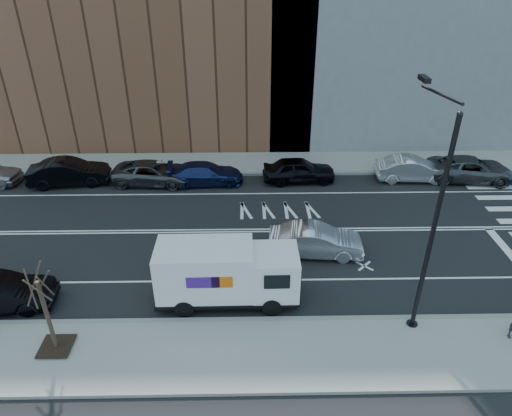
{
  "coord_description": "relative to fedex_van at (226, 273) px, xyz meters",
  "views": [
    {
      "loc": [
        0.41,
        -21.02,
        13.46
      ],
      "look_at": [
        0.79,
        0.03,
        1.4
      ],
      "focal_mm": 32.0,
      "sensor_mm": 36.0,
      "label": 1
    }
  ],
  "objects": [
    {
      "name": "ground",
      "position": [
        0.59,
        5.6,
        -1.46
      ],
      "size": [
        120.0,
        120.0,
        0.0
      ],
      "primitive_type": "plane",
      "color": "black",
      "rests_on": "ground"
    },
    {
      "name": "sidewalk_near",
      "position": [
        0.59,
        -3.2,
        -1.39
      ],
      "size": [
        44.0,
        3.6,
        0.15
      ],
      "primitive_type": "cube",
      "color": "gray",
      "rests_on": "ground"
    },
    {
      "name": "sidewalk_far",
      "position": [
        0.59,
        14.4,
        -1.39
      ],
      "size": [
        44.0,
        3.6,
        0.15
      ],
      "primitive_type": "cube",
      "color": "gray",
      "rests_on": "ground"
    },
    {
      "name": "curb_near",
      "position": [
        0.59,
        -1.4,
        -1.38
      ],
      "size": [
        44.0,
        0.25,
        0.17
      ],
      "primitive_type": "cube",
      "color": "gray",
      "rests_on": "ground"
    },
    {
      "name": "curb_far",
      "position": [
        0.59,
        12.6,
        -1.38
      ],
      "size": [
        44.0,
        0.25,
        0.17
      ],
      "primitive_type": "cube",
      "color": "gray",
      "rests_on": "ground"
    },
    {
      "name": "road_markings",
      "position": [
        0.59,
        5.6,
        -1.46
      ],
      "size": [
        40.0,
        8.6,
        0.01
      ],
      "primitive_type": null,
      "color": "white",
      "rests_on": "ground"
    },
    {
      "name": "streetlight",
      "position": [
        7.59,
        -1.31,
        3.62
      ],
      "size": [
        0.44,
        4.02,
        9.34
      ],
      "color": "black",
      "rests_on": "ground"
    },
    {
      "name": "street_tree",
      "position": [
        -6.41,
        -2.8,
        -0.01
      ],
      "size": [
        1.2,
        1.2,
        3.75
      ],
      "color": "black",
      "rests_on": "ground"
    },
    {
      "name": "fedex_van",
      "position": [
        0.0,
        0.0,
        0.0
      ],
      "size": [
        6.11,
        2.22,
        2.78
      ],
      "rotation": [
        0.0,
        0.0,
        0.01
      ],
      "color": "black",
      "rests_on": "ground"
    },
    {
      "name": "far_parked_b",
      "position": [
        -10.61,
        11.48,
        -0.62
      ],
      "size": [
        5.28,
        2.44,
        1.67
      ],
      "primitive_type": "imported",
      "rotation": [
        0.0,
        0.0,
        1.71
      ],
      "color": "black",
      "rests_on": "ground"
    },
    {
      "name": "far_parked_c",
      "position": [
        -5.22,
        11.55,
        -0.74
      ],
      "size": [
        5.35,
        2.78,
        1.44
      ],
      "primitive_type": "imported",
      "rotation": [
        0.0,
        0.0,
        1.49
      ],
      "color": "#45484C",
      "rests_on": "ground"
    },
    {
      "name": "far_parked_d",
      "position": [
        -1.81,
        11.41,
        -0.75
      ],
      "size": [
        4.97,
        2.25,
        1.41
      ],
      "primitive_type": "imported",
      "rotation": [
        0.0,
        0.0,
        1.63
      ],
      "color": "navy",
      "rests_on": "ground"
    },
    {
      "name": "far_parked_e",
      "position": [
        4.3,
        11.63,
        -0.66
      ],
      "size": [
        4.79,
        2.11,
        1.6
      ],
      "primitive_type": "imported",
      "rotation": [
        0.0,
        0.0,
        1.62
      ],
      "color": "black",
      "rests_on": "ground"
    },
    {
      "name": "far_parked_f",
      "position": [
        11.79,
        11.69,
        -0.68
      ],
      "size": [
        4.83,
        1.87,
        1.57
      ],
      "primitive_type": "imported",
      "rotation": [
        0.0,
        0.0,
        1.53
      ],
      "color": "silver",
      "rests_on": "ground"
    },
    {
      "name": "far_parked_g",
      "position": [
        15.65,
        11.65,
        -0.69
      ],
      "size": [
        5.8,
        3.21,
        1.54
      ],
      "primitive_type": "imported",
      "rotation": [
        0.0,
        0.0,
        1.45
      ],
      "color": "#474A4E",
      "rests_on": "ground"
    },
    {
      "name": "driving_sedan",
      "position": [
        4.3,
        3.39,
        -0.69
      ],
      "size": [
        4.78,
        1.97,
        1.54
      ],
      "primitive_type": "imported",
      "rotation": [
        0.0,
        0.0,
        1.5
      ],
      "color": "silver",
      "rests_on": "ground"
    }
  ]
}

